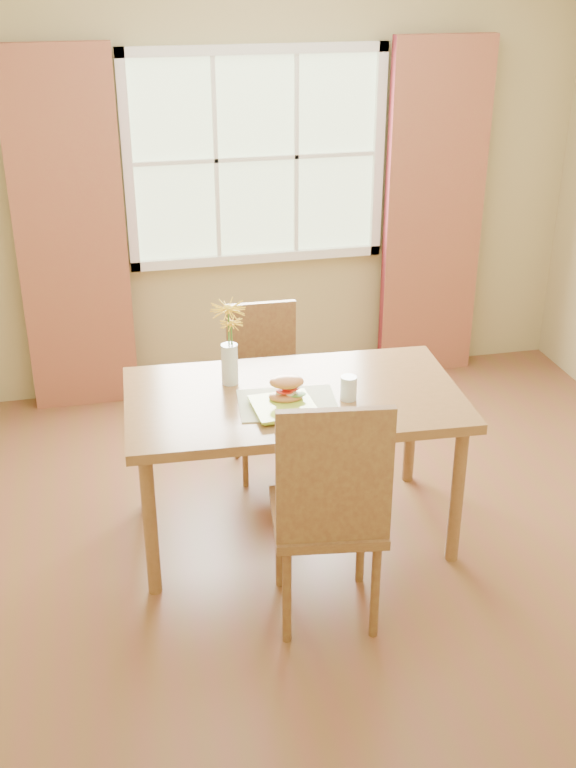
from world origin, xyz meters
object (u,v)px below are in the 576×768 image
at_px(dining_table, 294,409).
at_px(croissant_sandwich, 287,389).
at_px(water_glass, 349,389).
at_px(chair_near, 330,507).
at_px(flower_vase, 229,336).
at_px(chair_far, 265,381).

height_order(dining_table, croissant_sandwich, croissant_sandwich).
distance_m(croissant_sandwich, water_glass, 0.29).
bearing_deg(chair_near, dining_table, 96.75).
bearing_deg(chair_near, water_glass, 75.57).
relative_size(chair_near, flower_vase, 2.67).
bearing_deg(chair_far, chair_near, -89.45).
bearing_deg(water_glass, chair_far, 106.27).
height_order(croissant_sandwich, flower_vase, flower_vase).
bearing_deg(water_glass, flower_vase, 150.11).
height_order(water_glass, flower_vase, flower_vase).
relative_size(dining_table, water_glass, 14.03).
distance_m(chair_near, chair_far, 1.42).
bearing_deg(chair_far, flower_vase, -116.67).
bearing_deg(dining_table, water_glass, -20.95).
bearing_deg(croissant_sandwich, water_glass, 4.84).
bearing_deg(dining_table, flower_vase, 148.11).
height_order(dining_table, water_glass, water_glass).
xyz_separation_m(chair_near, water_glass, (0.25, 0.61, 0.22)).
bearing_deg(croissant_sandwich, chair_far, 93.43).
xyz_separation_m(dining_table, chair_far, (0.00, 0.70, -0.18)).
height_order(dining_table, flower_vase, flower_vase).
relative_size(croissant_sandwich, water_glass, 1.53).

